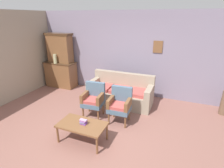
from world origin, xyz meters
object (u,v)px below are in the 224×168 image
floral_couch (121,93)px  armchair_near_cabinet (120,104)px  side_cabinet (61,74)px  coffee_table (82,126)px  book_stack_on_table (83,122)px  armchair_row_middle (94,98)px  vase_on_cabinet (55,59)px

floral_couch → armchair_near_cabinet: (0.33, -0.98, 0.17)m
side_cabinet → coffee_table: 3.48m
floral_couch → book_stack_on_table: 1.99m
armchair_near_cabinet → coffee_table: armchair_near_cabinet is taller
armchair_row_middle → armchair_near_cabinet: bearing=-2.1°
vase_on_cabinet → armchair_near_cabinet: 3.27m
side_cabinet → floral_couch: (2.56, -0.51, -0.14)m
floral_couch → coffee_table: 2.00m
coffee_table → book_stack_on_table: bearing=32.4°
vase_on_cabinet → coffee_table: size_ratio=0.33×
armchair_row_middle → book_stack_on_table: armchair_row_middle is taller
floral_couch → coffee_table: size_ratio=1.91×
armchair_row_middle → coffee_table: 1.08m
coffee_table → side_cabinet: bearing=133.9°
side_cabinet → armchair_row_middle: (2.14, -1.46, 0.03)m
side_cabinet → floral_couch: bearing=-11.3°
vase_on_cabinet → coffee_table: 3.46m
book_stack_on_table → armchair_row_middle: bearing=106.1°
coffee_table → armchair_row_middle: bearing=104.4°
armchair_row_middle → armchair_near_cabinet: same height
book_stack_on_table → coffee_table: bearing=-147.6°
side_cabinet → book_stack_on_table: side_cabinet is taller
side_cabinet → vase_on_cabinet: vase_on_cabinet is taller
vase_on_cabinet → armchair_row_middle: vase_on_cabinet is taller
side_cabinet → armchair_row_middle: side_cabinet is taller
side_cabinet → vase_on_cabinet: 0.66m
armchair_near_cabinet → book_stack_on_table: 1.09m
vase_on_cabinet → armchair_row_middle: bearing=-30.4°
armchair_row_middle → book_stack_on_table: (0.30, -1.02, -0.03)m
vase_on_cabinet → coffee_table: (2.46, -2.33, -0.72)m
floral_couch → armchair_row_middle: bearing=-113.5°
floral_couch → side_cabinet: bearing=168.7°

